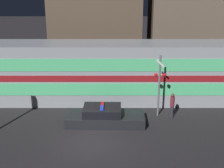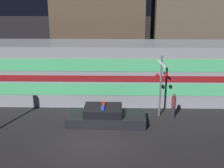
{
  "view_description": "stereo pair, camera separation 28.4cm",
  "coord_description": "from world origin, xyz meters",
  "views": [
    {
      "loc": [
        1.13,
        -15.79,
        8.88
      ],
      "look_at": [
        1.04,
        4.28,
        1.99
      ],
      "focal_mm": 50.0,
      "sensor_mm": 36.0,
      "label": 1
    },
    {
      "loc": [
        1.42,
        -15.79,
        8.88
      ],
      "look_at": [
        1.04,
        4.28,
        1.99
      ],
      "focal_mm": 50.0,
      "sensor_mm": 36.0,
      "label": 2
    }
  ],
  "objects": [
    {
      "name": "train",
      "position": [
        1.37,
        6.26,
        2.21
      ],
      "size": [
        21.57,
        3.01,
        4.41
      ],
      "color": "#999EA5",
      "rests_on": "ground_plane"
    },
    {
      "name": "police_car",
      "position": [
        0.66,
        2.3,
        0.47
      ],
      "size": [
        4.99,
        2.03,
        1.26
      ],
      "rotation": [
        0.0,
        0.0,
        -0.02
      ],
      "color": "black",
      "rests_on": "ground_plane"
    },
    {
      "name": "building_center",
      "position": [
        10.04,
        14.92,
        4.42
      ],
      "size": [
        10.4,
        4.68,
        8.83
      ],
      "color": "brown",
      "rests_on": "ground_plane"
    },
    {
      "name": "pedestrian",
      "position": [
        5.11,
        3.22,
        0.87
      ],
      "size": [
        0.29,
        0.29,
        1.7
      ],
      "color": "#2D2833",
      "rests_on": "ground_plane"
    },
    {
      "name": "crossing_signal_near",
      "position": [
        4.23,
        3.46,
        2.36
      ],
      "size": [
        0.77,
        0.32,
        4.16
      ],
      "color": "slate",
      "rests_on": "ground_plane"
    },
    {
      "name": "ground_plane",
      "position": [
        0.0,
        0.0,
        0.0
      ],
      "size": [
        120.0,
        120.0,
        0.0
      ],
      "primitive_type": "plane",
      "color": "#262326"
    },
    {
      "name": "building_left",
      "position": [
        -0.39,
        14.32,
        4.89
      ],
      "size": [
        8.36,
        5.84,
        9.79
      ],
      "color": "brown",
      "rests_on": "ground_plane"
    }
  ]
}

